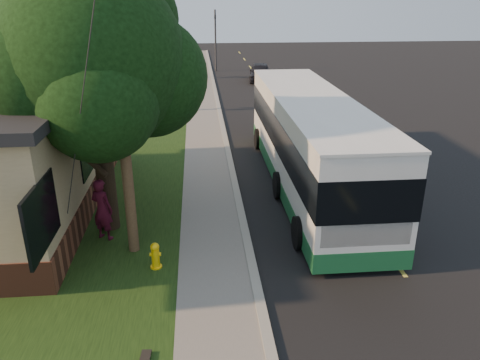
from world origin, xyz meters
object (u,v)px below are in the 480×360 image
fire_hydrant (155,255)px  bare_tree_far (176,55)px  utility_pole (119,93)px  transit_bus (310,140)px  traffic_signal (215,36)px  skateboarder (102,209)px  bare_tree_near (161,77)px  dumpster (26,149)px  leafy_tree (95,62)px  distant_car (260,72)px

fire_hydrant → bare_tree_far: (-0.40, 30.00, 1.57)m
utility_pole → transit_bus: 8.08m
traffic_signal → skateboarder: size_ratio=2.86×
fire_hydrant → bare_tree_near: 18.10m
dumpster → utility_pole: bearing=-54.9°
fire_hydrant → transit_bus: 7.83m
utility_pole → leafy_tree: size_ratio=1.16×
fire_hydrant → bare_tree_far: bare_tree_far is taller
utility_pole → bare_tree_far: 29.13m
utility_pole → bare_tree_near: utility_pole is taller
utility_pole → transit_bus: (6.13, 4.48, -2.78)m
transit_bus → dumpster: transit_bus is taller
transit_bus → bare_tree_near: bearing=116.8°
fire_hydrant → traffic_signal: bearing=84.8°
fire_hydrant → dumpster: bearing=125.1°
bare_tree_far → transit_bus: (5.82, -24.53, -0.15)m
transit_bus → skateboarder: transit_bus is taller
bare_tree_far → bare_tree_near: bearing=-92.4°
bare_tree_far → dumpster: bare_tree_far is taller
fire_hydrant → utility_pole: size_ratio=0.08×
fire_hydrant → dumpster: (-6.12, 8.72, 0.32)m
utility_pole → skateboarder: 3.81m
leafy_tree → transit_bus: (6.99, 2.82, -3.32)m
bare_tree_far → utility_pole: bearing=-90.6°
bare_tree_near → bare_tree_far: bare_tree_near is taller
transit_bus → dumpster: size_ratio=7.00×
bare_tree_near → traffic_signal: size_ratio=0.78×
fire_hydrant → bare_tree_near: size_ratio=0.17×
leafy_tree → bare_tree_far: 27.56m
utility_pole → skateboarder: utility_pole is taller
fire_hydrant → skateboarder: 2.50m
skateboarder → dumpster: skateboarder is taller
traffic_signal → distant_car: size_ratio=1.28×
bare_tree_far → dumpster: (-5.72, -21.28, -1.25)m
distant_car → bare_tree_far: bearing=174.4°
fire_hydrant → skateboarder: skateboarder is taller
fire_hydrant → dumpster: 10.66m
fire_hydrant → traffic_signal: (3.10, 34.00, 2.73)m
utility_pole → leafy_tree: 1.94m
bare_tree_near → skateboarder: size_ratio=2.24×
distant_car → traffic_signal: bearing=129.0°
transit_bus → distant_car: transit_bus is taller
bare_tree_near → skateboarder: bare_tree_near is taller
fire_hydrant → utility_pole: 4.37m
fire_hydrant → transit_bus: transit_bus is taller
transit_bus → distant_car: 23.01m
traffic_signal → transit_bus: traffic_signal is taller
fire_hydrant → transit_bus: bearing=45.3°
distant_car → dumpster: bearing=-115.6°
traffic_signal → utility_pole: bearing=-96.6°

